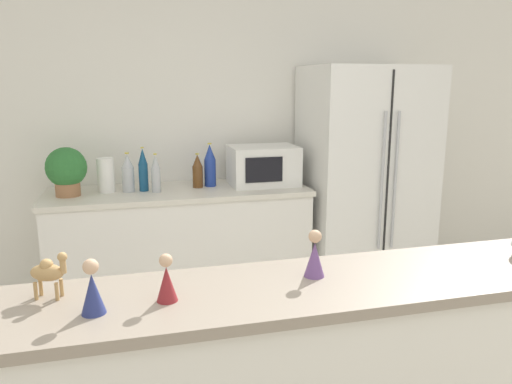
# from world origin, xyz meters

# --- Properties ---
(wall_back) EXTENTS (8.00, 0.06, 2.55)m
(wall_back) POSITION_xyz_m (0.00, 2.73, 1.27)
(wall_back) COLOR white
(wall_back) RESTS_ON ground_plane
(back_counter) EXTENTS (1.80, 0.63, 0.88)m
(back_counter) POSITION_xyz_m (-0.28, 2.40, 0.44)
(back_counter) COLOR white
(back_counter) RESTS_ON ground_plane
(refrigerator) EXTENTS (0.88, 0.72, 1.73)m
(refrigerator) POSITION_xyz_m (1.10, 2.34, 0.86)
(refrigerator) COLOR white
(refrigerator) RESTS_ON ground_plane
(potted_plant) EXTENTS (0.26, 0.26, 0.32)m
(potted_plant) POSITION_xyz_m (-1.01, 2.38, 1.06)
(potted_plant) COLOR #9E6B47
(potted_plant) RESTS_ON back_counter
(paper_towel_roll) EXTENTS (0.11, 0.11, 0.23)m
(paper_towel_roll) POSITION_xyz_m (-0.77, 2.44, 1.00)
(paper_towel_roll) COLOR white
(paper_towel_roll) RESTS_ON back_counter
(microwave) EXTENTS (0.48, 0.37, 0.28)m
(microwave) POSITION_xyz_m (0.33, 2.42, 1.02)
(microwave) COLOR white
(microwave) RESTS_ON back_counter
(back_bottle_0) EXTENTS (0.08, 0.08, 0.31)m
(back_bottle_0) POSITION_xyz_m (-0.05, 2.45, 1.03)
(back_bottle_0) COLOR navy
(back_bottle_0) RESTS_ON back_counter
(back_bottle_1) EXTENTS (0.08, 0.08, 0.27)m
(back_bottle_1) POSITION_xyz_m (-0.62, 2.41, 1.01)
(back_bottle_1) COLOR #B2B7BC
(back_bottle_1) RESTS_ON back_counter
(back_bottle_2) EXTENTS (0.06, 0.06, 0.26)m
(back_bottle_2) POSITION_xyz_m (-0.44, 2.35, 1.01)
(back_bottle_2) COLOR #B2B7BC
(back_bottle_2) RESTS_ON back_counter
(back_bottle_3) EXTENTS (0.07, 0.07, 0.24)m
(back_bottle_3) POSITION_xyz_m (-0.14, 2.43, 1.00)
(back_bottle_3) COLOR brown
(back_bottle_3) RESTS_ON back_counter
(back_bottle_4) EXTENTS (0.06, 0.06, 0.30)m
(back_bottle_4) POSITION_xyz_m (-0.52, 2.41, 1.03)
(back_bottle_4) COLOR navy
(back_bottle_4) RESTS_ON back_counter
(camel_figurine) EXTENTS (0.12, 0.08, 0.14)m
(camel_figurine) POSITION_xyz_m (-0.86, 0.47, 1.07)
(camel_figurine) COLOR tan
(camel_figurine) RESTS_ON bar_counter
(wise_man_figurine_blue) EXTENTS (0.06, 0.06, 0.15)m
(wise_man_figurine_blue) POSITION_xyz_m (-0.53, 0.36, 1.05)
(wise_man_figurine_blue) COLOR maroon
(wise_man_figurine_blue) RESTS_ON bar_counter
(wise_man_figurine_crimson) EXTENTS (0.07, 0.07, 0.16)m
(wise_man_figurine_crimson) POSITION_xyz_m (-0.73, 0.33, 1.06)
(wise_man_figurine_crimson) COLOR navy
(wise_man_figurine_crimson) RESTS_ON bar_counter
(wise_man_figurine_purple) EXTENTS (0.07, 0.07, 0.16)m
(wise_man_figurine_purple) POSITION_xyz_m (-0.04, 0.43, 1.06)
(wise_man_figurine_purple) COLOR #6B4784
(wise_man_figurine_purple) RESTS_ON bar_counter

